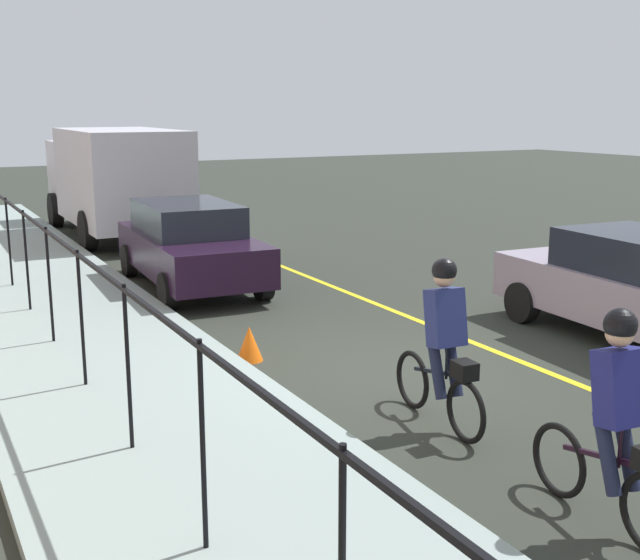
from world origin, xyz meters
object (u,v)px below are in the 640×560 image
Objects in this scene: parked_sedan_rear at (190,244)px; traffic_cone_near at (249,344)px; cyclist_follow at (615,422)px; box_truck_background at (114,177)px; cyclist_lead at (443,344)px.

parked_sedan_rear is 9.55× the size of traffic_cone_near.
box_truck_background reaches higher than cyclist_follow.
box_truck_background reaches higher than cyclist_lead.
parked_sedan_rear is 0.67× the size of box_truck_background.
cyclist_follow reaches higher than parked_sedan_rear.
traffic_cone_near is (3.05, 0.89, -0.68)m from cyclist_lead.
cyclist_lead is 3.25m from traffic_cone_near.
cyclist_lead is 2.34m from cyclist_follow.
cyclist_follow is 0.27× the size of box_truck_background.
parked_sedan_rear reaches higher than traffic_cone_near.
box_truck_background is (14.33, -0.22, 0.64)m from cyclist_lead.
cyclist_lead is 0.41× the size of parked_sedan_rear.
box_truck_background is at bearing -5.63° from traffic_cone_near.
parked_sedan_rear is at bearing 4.69° from cyclist_lead.
cyclist_lead is at bearing 3.68° from parked_sedan_rear.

